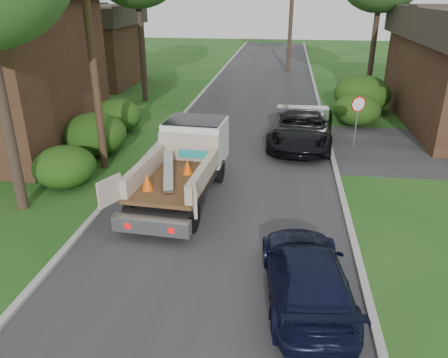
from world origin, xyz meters
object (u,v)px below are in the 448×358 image
black_pickup (302,127)px  navy_suv (306,274)px  flatbed_truck (188,157)px  house_left_far (87,44)px  stop_sign (358,111)px  utility_pole (91,39)px

black_pickup → navy_suv: size_ratio=1.32×
flatbed_truck → house_left_far: bearing=126.3°
house_left_far → black_pickup: (16.24, -12.85, -2.20)m
stop_sign → house_left_far: size_ratio=0.33×
house_left_far → flatbed_truck: 22.25m
black_pickup → navy_suv: bearing=-85.8°
utility_pole → flatbed_truck: size_ratio=1.56×
flatbed_truck → navy_suv: bearing=-51.0°
stop_sign → black_pickup: 2.63m
stop_sign → flatbed_truck: bearing=-139.9°
navy_suv → black_pickup: bearing=-97.0°
house_left_far → navy_suv: size_ratio=1.62×
stop_sign → flatbed_truck: 8.81m
utility_pole → black_pickup: utility_pole is taller
stop_sign → house_left_far: (-18.70, 13.00, 1.27)m
utility_pole → stop_sign: bearing=20.6°
stop_sign → black_pickup: stop_sign is taller
stop_sign → utility_pole: utility_pole is taller
navy_suv → house_left_far: bearing=-63.0°
stop_sign → utility_pole: (-10.68, -4.02, 3.40)m
stop_sign → utility_pole: 11.91m
utility_pole → navy_suv: (8.08, -7.48, -4.50)m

